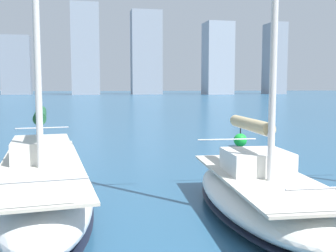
% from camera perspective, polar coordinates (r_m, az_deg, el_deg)
% --- Properties ---
extents(city_skyline, '(173.88, 22.11, 42.97)m').
position_cam_1_polar(city_skyline, '(163.11, -14.95, 10.72)').
color(city_skyline, '#8E939E').
rests_on(city_skyline, ground).
extents(sailboat_tan, '(3.03, 6.90, 12.11)m').
position_cam_1_polar(sailboat_tan, '(10.06, 13.39, -8.97)').
color(sailboat_tan, white).
rests_on(sailboat_tan, ground).
extents(sailboat_forest, '(3.24, 9.35, 12.99)m').
position_cam_1_polar(sailboat_forest, '(10.85, -17.83, -7.60)').
color(sailboat_forest, white).
rests_on(sailboat_forest, ground).
extents(channel_buoy, '(0.70, 0.70, 1.40)m').
position_cam_1_polar(channel_buoy, '(21.16, 10.45, -2.00)').
color(channel_buoy, green).
rests_on(channel_buoy, ground).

